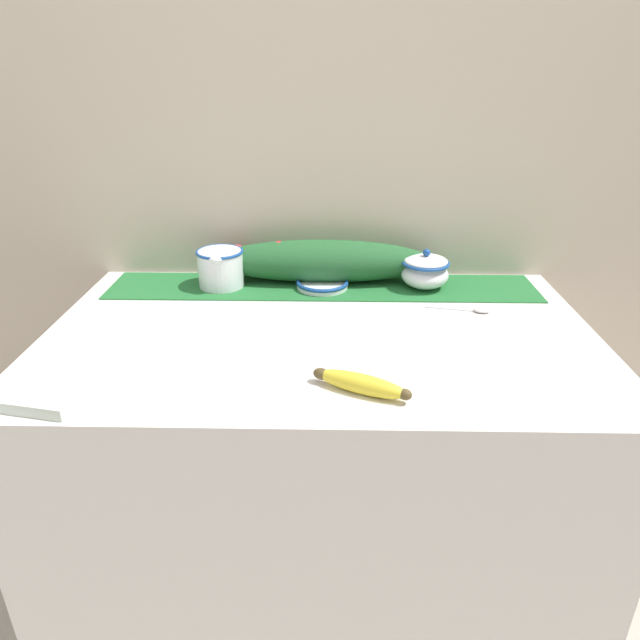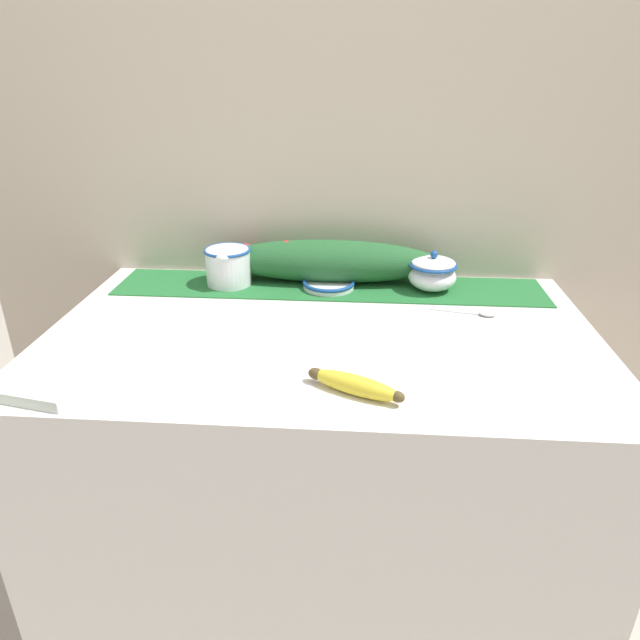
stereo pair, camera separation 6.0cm
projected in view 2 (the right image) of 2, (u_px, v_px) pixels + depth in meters
ground_plane at (321, 602)px, 1.65m from camera, size 12.00×12.00×0.00m
countertop at (321, 483)px, 1.47m from camera, size 1.24×0.76×0.88m
back_wall at (333, 156)px, 1.52m from camera, size 2.04×0.04×2.40m
table_runner at (329, 287)px, 1.53m from camera, size 1.14×0.20×0.00m
cream_pitcher at (228, 265)px, 1.53m from camera, size 0.13×0.14×0.10m
sugar_bowl at (432, 273)px, 1.50m from camera, size 0.13×0.13×0.11m
small_dish at (328, 284)px, 1.52m from camera, size 0.14×0.14×0.02m
banana at (355, 385)px, 1.04m from camera, size 0.19×0.11×0.04m
spoon at (483, 314)px, 1.36m from camera, size 0.16×0.05×0.01m
napkin_stack at (50, 381)px, 1.06m from camera, size 0.18×0.18×0.02m
poinsettia_garland at (329, 260)px, 1.55m from camera, size 0.60×0.13×0.12m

